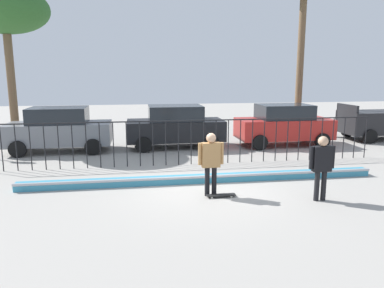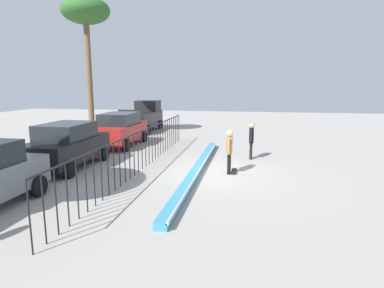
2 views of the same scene
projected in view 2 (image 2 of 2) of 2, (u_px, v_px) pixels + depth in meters
ground_plane at (216, 173)px, 12.98m from camera, size 60.00×60.00×0.00m
bowl_coping_ledge at (198, 169)px, 13.09m from camera, size 11.00×0.40×0.27m
perimeter_fence at (142, 145)px, 13.34m from camera, size 14.04×0.04×1.65m
skateboarder at (229, 148)px, 12.68m from camera, size 0.71×0.26×1.75m
skateboard at (234, 171)px, 13.07m from camera, size 0.80×0.20×0.07m
camera_operator at (251, 137)px, 15.22m from camera, size 0.70×0.26×1.73m
parked_car_black at (67, 145)px, 13.72m from camera, size 4.30×2.12×1.90m
parked_car_red at (120, 129)px, 18.54m from camera, size 4.30×2.12×1.90m
pickup_truck at (143, 117)px, 24.54m from camera, size 4.70×2.12×2.24m
palm_tree_tall at (86, 15)px, 19.64m from camera, size 2.94×2.94×8.73m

